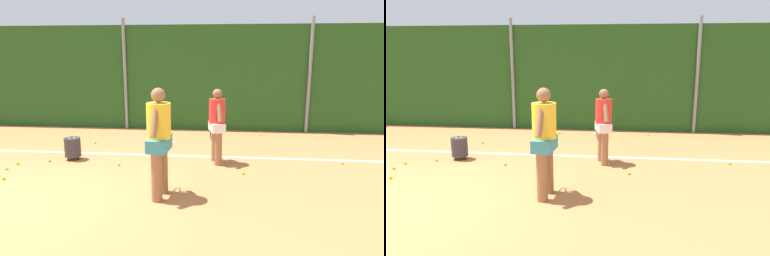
# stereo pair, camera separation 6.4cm
# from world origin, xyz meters

# --- Properties ---
(ground_plane) EXTENTS (29.58, 29.58, 0.00)m
(ground_plane) POSITION_xyz_m (0.00, 1.73, 0.00)
(ground_plane) COLOR #C67542
(hedge_fence_backdrop) EXTENTS (19.23, 0.25, 3.18)m
(hedge_fence_backdrop) POSITION_xyz_m (0.00, 5.90, 1.59)
(hedge_fence_backdrop) COLOR #23511E
(hedge_fence_backdrop) RESTS_ON ground_plane
(fence_post_center) EXTENTS (0.10, 0.10, 3.39)m
(fence_post_center) POSITION_xyz_m (0.00, 5.72, 1.69)
(fence_post_center) COLOR gray
(fence_post_center) RESTS_ON ground_plane
(fence_post_right) EXTENTS (0.10, 0.10, 3.39)m
(fence_post_right) POSITION_xyz_m (5.55, 5.72, 1.69)
(fence_post_right) COLOR gray
(fence_post_right) RESTS_ON ground_plane
(court_baseline_paint) EXTENTS (14.05, 0.10, 0.01)m
(court_baseline_paint) POSITION_xyz_m (0.00, 2.90, 0.00)
(court_baseline_paint) COLOR white
(court_baseline_paint) RESTS_ON ground_plane
(player_foreground_near) EXTENTS (0.39, 0.84, 1.82)m
(player_foreground_near) POSITION_xyz_m (2.08, 0.53, 1.02)
(player_foreground_near) COLOR #8C603D
(player_foreground_near) RESTS_ON ground_plane
(player_midcourt) EXTENTS (0.39, 0.73, 1.62)m
(player_midcourt) POSITION_xyz_m (2.95, 2.47, 0.91)
(player_midcourt) COLOR #8C603D
(player_midcourt) RESTS_ON ground_plane
(ball_hopper) EXTENTS (0.36, 0.36, 0.51)m
(ball_hopper) POSITION_xyz_m (-0.27, 2.37, 0.29)
(ball_hopper) COLOR #2D2D33
(ball_hopper) RESTS_ON ground_plane
(tennis_ball_0) EXTENTS (0.07, 0.07, 0.07)m
(tennis_ball_0) POSITION_xyz_m (-1.31, 1.89, 0.03)
(tennis_ball_0) COLOR #CCDB33
(tennis_ball_0) RESTS_ON ground_plane
(tennis_ball_2) EXTENTS (0.07, 0.07, 0.07)m
(tennis_ball_2) POSITION_xyz_m (1.54, 5.14, 0.03)
(tennis_ball_2) COLOR #CCDB33
(tennis_ball_2) RESTS_ON ground_plane
(tennis_ball_3) EXTENTS (0.07, 0.07, 0.07)m
(tennis_ball_3) POSITION_xyz_m (-0.31, 3.78, 0.03)
(tennis_ball_3) COLOR #CCDB33
(tennis_ball_3) RESTS_ON ground_plane
(tennis_ball_4) EXTENTS (0.07, 0.07, 0.07)m
(tennis_ball_4) POSITION_xyz_m (-1.34, 1.55, 0.03)
(tennis_ball_4) COLOR #CCDB33
(tennis_ball_4) RESTS_ON ground_plane
(tennis_ball_5) EXTENTS (0.07, 0.07, 0.07)m
(tennis_ball_5) POSITION_xyz_m (3.50, 1.77, 0.03)
(tennis_ball_5) COLOR #CCDB33
(tennis_ball_5) RESTS_ON ground_plane
(tennis_ball_6) EXTENTS (0.07, 0.07, 0.07)m
(tennis_ball_6) POSITION_xyz_m (5.68, 2.64, 0.03)
(tennis_ball_6) COLOR #CCDB33
(tennis_ball_6) RESTS_ON ground_plane
(tennis_ball_7) EXTENTS (0.07, 0.07, 0.07)m
(tennis_ball_7) POSITION_xyz_m (0.88, 2.05, 0.03)
(tennis_ball_7) COLOR #CCDB33
(tennis_ball_7) RESTS_ON ground_plane
(tennis_ball_8) EXTENTS (0.07, 0.07, 0.07)m
(tennis_ball_8) POSITION_xyz_m (-1.04, 1.01, 0.03)
(tennis_ball_8) COLOR #CCDB33
(tennis_ball_8) RESTS_ON ground_plane
(tennis_ball_10) EXTENTS (0.07, 0.07, 0.07)m
(tennis_ball_10) POSITION_xyz_m (4.14, 5.19, 0.03)
(tennis_ball_10) COLOR #CCDB33
(tennis_ball_10) RESTS_ON ground_plane
(tennis_ball_12) EXTENTS (0.07, 0.07, 0.07)m
(tennis_ball_12) POSITION_xyz_m (-0.74, 2.17, 0.03)
(tennis_ball_12) COLOR #CCDB33
(tennis_ball_12) RESTS_ON ground_plane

